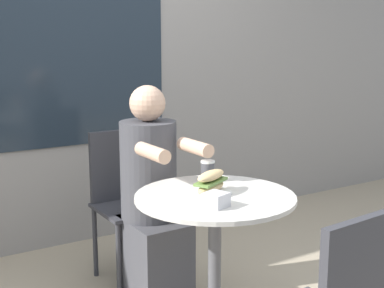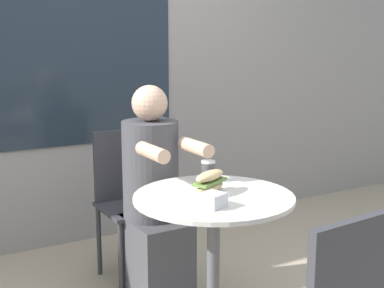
{
  "view_description": "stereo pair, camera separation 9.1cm",
  "coord_description": "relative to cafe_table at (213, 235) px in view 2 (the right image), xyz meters",
  "views": [
    {
      "loc": [
        -1.3,
        -1.9,
        1.4
      ],
      "look_at": [
        0.0,
        0.2,
        0.91
      ],
      "focal_mm": 50.0,
      "sensor_mm": 36.0,
      "label": 1
    },
    {
      "loc": [
        -1.23,
        -1.95,
        1.4
      ],
      "look_at": [
        0.0,
        0.2,
        0.91
      ],
      "focal_mm": 50.0,
      "sensor_mm": 36.0,
      "label": 2
    }
  ],
  "objects": [
    {
      "name": "sandwich_on_plate",
      "position": [
        -0.01,
        0.03,
        0.24
      ],
      "size": [
        0.21,
        0.19,
        0.11
      ],
      "rotation": [
        0.0,
        0.0,
        0.47
      ],
      "color": "white",
      "rests_on": "cafe_table"
    },
    {
      "name": "seated_diner",
      "position": [
        -0.04,
        0.53,
        -0.01
      ],
      "size": [
        0.31,
        0.54,
        1.16
      ],
      "rotation": [
        0.0,
        0.0,
        3.15
      ],
      "color": "#424247",
      "rests_on": "ground_plane"
    },
    {
      "name": "napkin_box",
      "position": [
        -0.09,
        -0.14,
        0.22
      ],
      "size": [
        0.11,
        0.11,
        0.06
      ],
      "rotation": [
        0.0,
        0.0,
        0.32
      ],
      "color": "silver",
      "rests_on": "cafe_table"
    },
    {
      "name": "cafe_table",
      "position": [
        0.0,
        0.0,
        0.0
      ],
      "size": [
        0.73,
        0.73,
        0.71
      ],
      "color": "beige",
      "rests_on": "ground_plane"
    },
    {
      "name": "drink_cup",
      "position": [
        0.1,
        0.22,
        0.24
      ],
      "size": [
        0.07,
        0.07,
        0.1
      ],
      "color": "#424247",
      "rests_on": "cafe_table"
    },
    {
      "name": "storefront_wall",
      "position": [
        -0.0,
        1.57,
        0.88
      ],
      "size": [
        8.0,
        0.09,
        2.8
      ],
      "color": "gray",
      "rests_on": "ground_plane"
    },
    {
      "name": "diner_chair",
      "position": [
        -0.05,
        0.87,
        0.0
      ],
      "size": [
        0.38,
        0.38,
        0.87
      ],
      "rotation": [
        0.0,
        0.0,
        3.15
      ],
      "color": "#333338",
      "rests_on": "ground_plane"
    }
  ]
}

